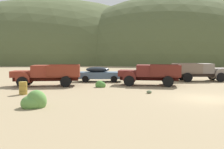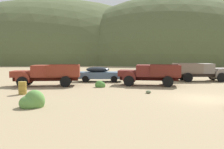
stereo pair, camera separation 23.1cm
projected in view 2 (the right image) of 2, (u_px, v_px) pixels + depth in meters
ground_plane at (205, 99)px, 15.49m from camera, size 300.00×300.00×0.00m
hill_far_left at (56, 62)px, 92.23m from camera, size 95.95×64.69×45.61m
hill_center at (175, 63)px, 81.99m from camera, size 76.83×51.68×44.30m
truck_rust_red at (42, 75)px, 22.10m from camera, size 6.18×2.84×1.91m
car_chalk_blue at (102, 74)px, 25.70m from camera, size 5.08×2.06×1.57m
truck_oxblood at (145, 74)px, 22.65m from camera, size 5.87×3.24×1.91m
truck_primer_gray at (204, 72)px, 26.19m from camera, size 5.79×2.41×1.91m
oil_drum_spare at (23, 88)px, 17.37m from camera, size 0.60×0.60×0.92m
bush_front_left at (100, 85)px, 21.24m from camera, size 0.91×0.73×0.75m
bush_front_right at (25, 79)px, 26.57m from camera, size 0.71×0.77×0.68m
bush_near_barrel at (32, 102)px, 13.14m from camera, size 1.34×1.21×1.20m
rock_flat at (149, 92)px, 17.79m from camera, size 0.39×0.33×0.24m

